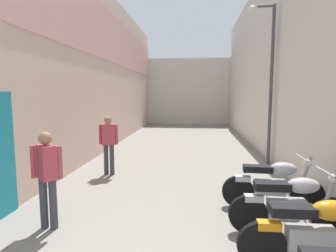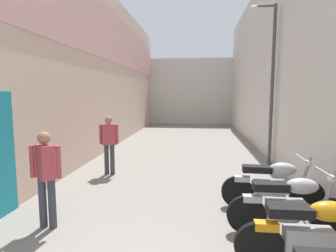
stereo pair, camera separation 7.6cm
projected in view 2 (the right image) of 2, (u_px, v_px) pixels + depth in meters
name	position (u px, v px, depth m)	size (l,w,h in m)	color
ground_plane	(180.00, 164.00, 8.50)	(35.07, 35.07, 0.00)	gray
building_left	(102.00, 69.00, 10.40)	(0.45, 19.07, 6.11)	beige
building_right	(271.00, 63.00, 9.76)	(0.45, 19.07, 6.48)	beige
building_far_end	(191.00, 92.00, 20.60)	(8.77, 2.00, 4.66)	beige
motorcycle_second	(314.00, 233.00, 3.30)	(1.85, 0.58, 1.04)	black
motorcycle_third	(289.00, 204.00, 4.19)	(1.85, 0.58, 1.04)	black
motorcycle_fourth	(273.00, 183.00, 5.14)	(1.85, 0.58, 1.04)	black
pedestrian_mid_alley	(46.00, 172.00, 4.38)	(0.52, 0.38, 1.57)	#383842
pedestrian_further_down	(109.00, 141.00, 7.33)	(0.52, 0.29, 1.57)	#383842
street_lamp	(270.00, 73.00, 8.18)	(0.79, 0.18, 4.74)	#47474C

